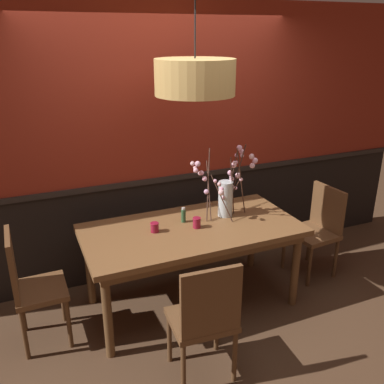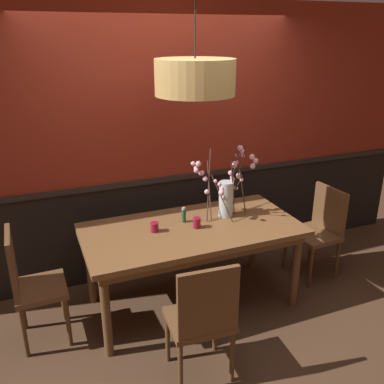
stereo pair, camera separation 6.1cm
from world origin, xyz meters
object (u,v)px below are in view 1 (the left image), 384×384
at_px(candle_holder_nearer_center, 197,223).
at_px(pendant_lamp, 195,77).
at_px(vase_with_blossoms, 226,193).
at_px(chair_head_west_end, 30,283).
at_px(chair_far_side_left, 136,220).
at_px(dining_table, 192,236).
at_px(chair_head_east_end, 318,226).
at_px(candle_holder_nearer_edge, 155,227).
at_px(chair_near_side_left, 205,317).
at_px(condiment_bottle, 183,215).
at_px(chair_far_side_right, 187,212).

relative_size(candle_holder_nearer_center, pendant_lamp, 0.13).
height_order(vase_with_blossoms, candle_holder_nearer_center, vase_with_blossoms).
xyz_separation_m(chair_head_west_end, chair_far_side_left, (1.09, 0.86, -0.03)).
bearing_deg(chair_head_west_end, dining_table, -0.88).
xyz_separation_m(chair_head_east_end, vase_with_blossoms, (-1.01, 0.09, 0.48)).
xyz_separation_m(chair_far_side_left, candle_holder_nearer_edge, (-0.07, -0.84, 0.30)).
xyz_separation_m(candle_holder_nearer_edge, pendant_lamp, (0.36, -0.02, 1.21)).
distance_m(chair_head_west_end, candle_holder_nearer_edge, 1.06).
relative_size(chair_far_side_left, candle_holder_nearer_edge, 10.65).
xyz_separation_m(chair_near_side_left, candle_holder_nearer_center, (0.30, 0.84, 0.29)).
height_order(chair_head_east_end, candle_holder_nearer_edge, chair_head_east_end).
relative_size(chair_head_east_end, pendant_lamp, 1.23).
relative_size(chair_head_west_end, chair_far_side_left, 1.10).
height_order(chair_far_side_left, vase_with_blossoms, vase_with_blossoms).
bearing_deg(condiment_bottle, chair_head_west_end, -175.31).
distance_m(chair_far_side_right, chair_head_east_end, 1.37).
relative_size(chair_far_side_right, vase_with_blossoms, 1.38).
xyz_separation_m(candle_holder_nearer_edge, condiment_bottle, (0.30, 0.09, 0.02)).
distance_m(dining_table, condiment_bottle, 0.20).
relative_size(chair_far_side_right, candle_holder_nearer_center, 10.22).
xyz_separation_m(candle_holder_nearer_center, candle_holder_nearer_edge, (-0.36, 0.06, -0.00)).
xyz_separation_m(vase_with_blossoms, condiment_bottle, (-0.41, 0.02, -0.16)).
height_order(chair_far_side_left, candle_holder_nearer_center, chair_far_side_left).
bearing_deg(vase_with_blossoms, chair_head_east_end, -5.18).
height_order(candle_holder_nearer_edge, pendant_lamp, pendant_lamp).
distance_m(vase_with_blossoms, pendant_lamp, 1.09).
bearing_deg(condiment_bottle, chair_far_side_left, 107.14).
height_order(dining_table, chair_head_east_end, chair_head_east_end).
bearing_deg(candle_holder_nearer_center, dining_table, 145.24).
bearing_deg(chair_head_east_end, chair_far_side_right, 142.13).
bearing_deg(chair_far_side_right, candle_holder_nearer_center, -107.56).
bearing_deg(chair_near_side_left, candle_holder_nearer_edge, 93.33).
bearing_deg(candle_holder_nearer_center, chair_far_side_left, 107.94).
bearing_deg(candle_holder_nearer_center, candle_holder_nearer_edge, 169.70).
bearing_deg(chair_head_east_end, pendant_lamp, 179.89).
height_order(chair_near_side_left, vase_with_blossoms, vase_with_blossoms).
distance_m(dining_table, pendant_lamp, 1.34).
height_order(vase_with_blossoms, pendant_lamp, pendant_lamp).
relative_size(vase_with_blossoms, pendant_lamp, 0.93).
height_order(chair_head_east_end, condiment_bottle, chair_head_east_end).
bearing_deg(chair_far_side_right, pendant_lamp, -108.44).
bearing_deg(chair_head_west_end, vase_with_blossoms, 3.04).
xyz_separation_m(chair_far_side_right, candle_holder_nearer_edge, (-0.64, -0.82, 0.29)).
bearing_deg(pendant_lamp, dining_table, -146.21).
bearing_deg(candle_holder_nearer_edge, dining_table, -7.30).
height_order(dining_table, chair_near_side_left, chair_near_side_left).
distance_m(chair_far_side_right, chair_far_side_left, 0.57).
height_order(dining_table, condiment_bottle, condiment_bottle).
relative_size(vase_with_blossoms, condiment_bottle, 5.04).
bearing_deg(pendant_lamp, chair_far_side_right, 71.56).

